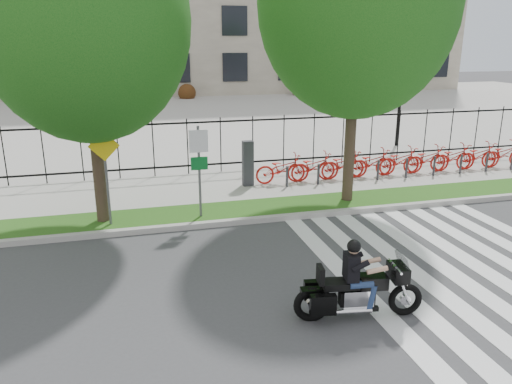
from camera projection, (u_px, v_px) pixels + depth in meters
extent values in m
plane|color=#3D3D40|center=(252.00, 300.00, 9.60)|extent=(120.00, 120.00, 0.00)
cube|color=#A39F99|center=(214.00, 224.00, 13.36)|extent=(60.00, 0.20, 0.15)
cube|color=#1C4912|center=(209.00, 214.00, 14.15)|extent=(60.00, 1.50, 0.15)
cube|color=#A9A69E|center=(196.00, 189.00, 16.46)|extent=(60.00, 3.50, 0.15)
cube|color=#A9A69E|center=(157.00, 115.00, 32.68)|extent=(80.00, 34.00, 0.10)
cylinder|color=black|center=(400.00, 104.00, 22.55)|extent=(0.14, 0.14, 4.00)
cylinder|color=black|center=(403.00, 61.00, 22.00)|extent=(0.06, 0.70, 0.70)
sphere|color=white|center=(396.00, 59.00, 21.88)|extent=(0.36, 0.36, 0.36)
sphere|color=white|center=(410.00, 58.00, 22.05)|extent=(0.36, 0.36, 0.36)
cylinder|color=#3A2920|center=(97.00, 156.00, 12.90)|extent=(0.32, 0.32, 3.56)
ellipsoid|color=#125014|center=(84.00, 20.00, 11.93)|extent=(5.13, 5.13, 5.90)
cylinder|color=#3A2920|center=(350.00, 135.00, 14.59)|extent=(0.32, 0.32, 3.97)
ellipsoid|color=#125014|center=(358.00, 2.00, 13.52)|extent=(5.49, 5.49, 6.31)
cube|color=#2D2D33|center=(248.00, 163.00, 16.41)|extent=(0.35, 0.25, 1.50)
imported|color=red|center=(282.00, 169.00, 16.78)|extent=(1.87, 0.65, 0.98)
cylinder|color=#2D2D33|center=(287.00, 177.00, 16.36)|extent=(0.08, 0.08, 0.70)
imported|color=red|center=(313.00, 167.00, 17.05)|extent=(1.87, 0.65, 0.98)
cylinder|color=#2D2D33|center=(318.00, 174.00, 16.63)|extent=(0.08, 0.08, 0.70)
imported|color=red|center=(343.00, 165.00, 17.32)|extent=(1.87, 0.65, 0.98)
cylinder|color=#2D2D33|center=(349.00, 172.00, 16.90)|extent=(0.08, 0.08, 0.70)
imported|color=red|center=(372.00, 163.00, 17.59)|extent=(1.87, 0.65, 0.98)
cylinder|color=#2D2D33|center=(378.00, 170.00, 17.17)|extent=(0.08, 0.08, 0.70)
imported|color=red|center=(399.00, 161.00, 17.86)|extent=(1.87, 0.65, 0.98)
cylinder|color=#2D2D33|center=(407.00, 168.00, 17.44)|extent=(0.08, 0.08, 0.70)
imported|color=red|center=(426.00, 159.00, 18.13)|extent=(1.87, 0.65, 0.98)
cylinder|color=#2D2D33|center=(434.00, 166.00, 17.71)|extent=(0.08, 0.08, 0.70)
imported|color=red|center=(453.00, 157.00, 18.40)|extent=(1.87, 0.65, 0.98)
cylinder|color=#2D2D33|center=(461.00, 164.00, 17.98)|extent=(0.08, 0.08, 0.70)
imported|color=red|center=(478.00, 156.00, 18.67)|extent=(1.87, 0.65, 0.98)
cylinder|color=#2D2D33|center=(487.00, 162.00, 18.25)|extent=(0.08, 0.08, 0.70)
imported|color=red|center=(503.00, 154.00, 18.94)|extent=(1.87, 0.65, 0.98)
cylinder|color=#2D2D33|center=(512.00, 161.00, 18.52)|extent=(0.08, 0.08, 0.70)
cylinder|color=#59595B|center=(199.00, 172.00, 13.37)|extent=(0.07, 0.07, 2.50)
cube|color=white|center=(199.00, 141.00, 13.09)|extent=(0.50, 0.03, 0.60)
cube|color=#0C6626|center=(199.00, 163.00, 13.26)|extent=(0.45, 0.03, 0.35)
cylinder|color=#59595B|center=(107.00, 180.00, 12.80)|extent=(0.07, 0.07, 2.40)
cube|color=yellow|center=(104.00, 146.00, 12.50)|extent=(0.78, 0.03, 0.78)
torus|color=black|center=(405.00, 300.00, 9.01)|extent=(0.64, 0.21, 0.62)
torus|color=black|center=(312.00, 305.00, 8.84)|extent=(0.67, 0.24, 0.66)
cube|color=black|center=(398.00, 272.00, 8.83)|extent=(0.34, 0.53, 0.27)
cube|color=#26262B|center=(402.00, 261.00, 8.78)|extent=(0.20, 0.47, 0.28)
cube|color=silver|center=(357.00, 297.00, 8.89)|extent=(0.58, 0.39, 0.36)
cube|color=black|center=(373.00, 281.00, 8.83)|extent=(0.54, 0.38, 0.24)
cube|color=black|center=(340.00, 284.00, 8.78)|extent=(0.68, 0.42, 0.13)
cube|color=black|center=(320.00, 275.00, 8.68)|extent=(0.14, 0.32, 0.31)
cube|color=black|center=(323.00, 305.00, 8.55)|extent=(0.47, 0.21, 0.36)
cube|color=black|center=(316.00, 290.00, 9.07)|extent=(0.47, 0.21, 0.36)
cube|color=black|center=(351.00, 267.00, 8.70)|extent=(0.27, 0.39, 0.47)
sphere|color=tan|center=(354.00, 248.00, 8.60)|extent=(0.21, 0.21, 0.21)
sphere|color=black|center=(354.00, 246.00, 8.59)|extent=(0.24, 0.24, 0.24)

